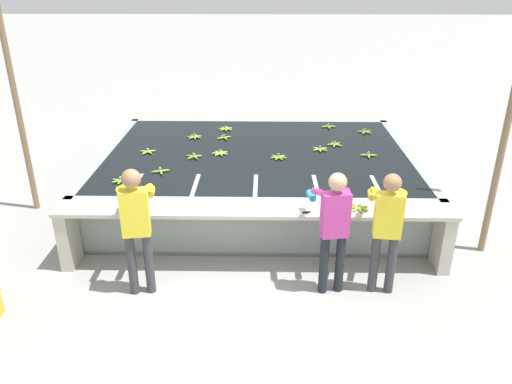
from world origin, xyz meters
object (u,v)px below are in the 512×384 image
(worker_2, at_px, (387,223))
(banana_bunch_floating_1, at_px, (328,126))
(banana_bunch_floating_3, at_px, (160,171))
(banana_bunch_floating_7, at_px, (121,180))
(worker_1, at_px, (334,222))
(banana_bunch_floating_8, at_px, (194,137))
(banana_bunch_floating_12, at_px, (278,157))
(banana_bunch_ledge_0, at_px, (359,208))
(banana_bunch_floating_5, at_px, (148,152))
(banana_bunch_floating_6, at_px, (365,132))
(banana_bunch_floating_10, at_px, (335,144))
(banana_bunch_floating_13, at_px, (194,156))
(worker_0, at_px, (136,221))
(support_post_right, at_px, (504,142))
(banana_bunch_floating_9, at_px, (320,149))
(banana_bunch_floating_4, at_px, (220,153))
(banana_bunch_floating_11, at_px, (225,129))
(banana_bunch_floating_0, at_px, (368,155))
(support_post_left, at_px, (19,114))
(knife_0, at_px, (312,212))
(banana_bunch_floating_2, at_px, (224,138))

(worker_2, distance_m, banana_bunch_floating_1, 4.08)
(banana_bunch_floating_3, relative_size, banana_bunch_floating_7, 0.98)
(worker_1, xyz_separation_m, banana_bunch_floating_8, (-2.08, 3.39, -0.06))
(banana_bunch_floating_12, distance_m, banana_bunch_ledge_0, 2.09)
(banana_bunch_floating_8, bearing_deg, worker_2, -51.37)
(banana_bunch_floating_1, bearing_deg, banana_bunch_floating_5, -154.73)
(banana_bunch_floating_6, height_order, banana_bunch_floating_10, same)
(banana_bunch_floating_13, bearing_deg, worker_0, -97.90)
(banana_bunch_floating_1, xyz_separation_m, support_post_right, (1.85, -3.10, 0.73))
(worker_0, bearing_deg, banana_bunch_floating_3, 92.37)
(banana_bunch_floating_9, bearing_deg, banana_bunch_floating_3, -157.36)
(banana_bunch_floating_4, xyz_separation_m, banana_bunch_floating_5, (-1.21, 0.05, 0.00))
(worker_2, height_order, banana_bunch_floating_13, worker_2)
(banana_bunch_floating_3, height_order, banana_bunch_floating_13, same)
(banana_bunch_floating_6, distance_m, banana_bunch_floating_9, 1.35)
(worker_1, distance_m, banana_bunch_floating_9, 2.77)
(banana_bunch_floating_5, height_order, banana_bunch_floating_11, same)
(banana_bunch_floating_11, bearing_deg, banana_bunch_floating_7, -117.37)
(banana_bunch_floating_3, xyz_separation_m, support_post_right, (4.63, -0.75, 0.73))
(banana_bunch_floating_12, bearing_deg, banana_bunch_floating_5, 174.02)
(banana_bunch_floating_0, height_order, banana_bunch_ledge_0, banana_bunch_ledge_0)
(banana_bunch_floating_6, distance_m, support_post_left, 5.89)
(banana_bunch_floating_13, bearing_deg, banana_bunch_floating_4, 21.75)
(banana_bunch_floating_6, bearing_deg, worker_2, -96.42)
(banana_bunch_floating_1, relative_size, banana_bunch_ledge_0, 1.01)
(worker_0, bearing_deg, banana_bunch_floating_6, 48.83)
(banana_bunch_floating_12, height_order, banana_bunch_ledge_0, banana_bunch_ledge_0)
(banana_bunch_ledge_0, bearing_deg, banana_bunch_floating_3, 156.24)
(banana_bunch_floating_0, distance_m, banana_bunch_floating_12, 1.47)
(worker_0, bearing_deg, banana_bunch_floating_1, 56.89)
(banana_bunch_floating_6, bearing_deg, knife_0, -110.71)
(worker_2, relative_size, banana_bunch_floating_6, 5.65)
(banana_bunch_floating_3, distance_m, banana_bunch_floating_9, 2.70)
(worker_0, distance_m, worker_2, 2.92)
(worker_2, xyz_separation_m, banana_bunch_floating_10, (-0.23, 3.01, -0.06))
(banana_bunch_floating_0, height_order, banana_bunch_floating_10, same)
(banana_bunch_floating_5, relative_size, banana_bunch_floating_8, 0.98)
(banana_bunch_floating_0, height_order, banana_bunch_floating_7, same)
(banana_bunch_floating_11, xyz_separation_m, banana_bunch_ledge_0, (1.94, -3.38, 0.00))
(banana_bunch_floating_6, bearing_deg, banana_bunch_floating_12, -139.60)
(support_post_left, bearing_deg, banana_bunch_floating_9, 6.78)
(banana_bunch_floating_6, bearing_deg, banana_bunch_floating_7, -148.56)
(banana_bunch_floating_8, bearing_deg, support_post_right, -29.11)
(support_post_right, bearing_deg, banana_bunch_floating_6, 113.57)
(banana_bunch_floating_4, bearing_deg, banana_bunch_floating_11, 90.51)
(worker_1, relative_size, banana_bunch_floating_8, 5.56)
(banana_bunch_floating_7, bearing_deg, banana_bunch_floating_1, 39.70)
(banana_bunch_floating_2, distance_m, support_post_right, 4.54)
(worker_0, height_order, support_post_right, support_post_right)
(banana_bunch_floating_0, xyz_separation_m, banana_bunch_floating_3, (-3.25, -0.75, 0.00))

